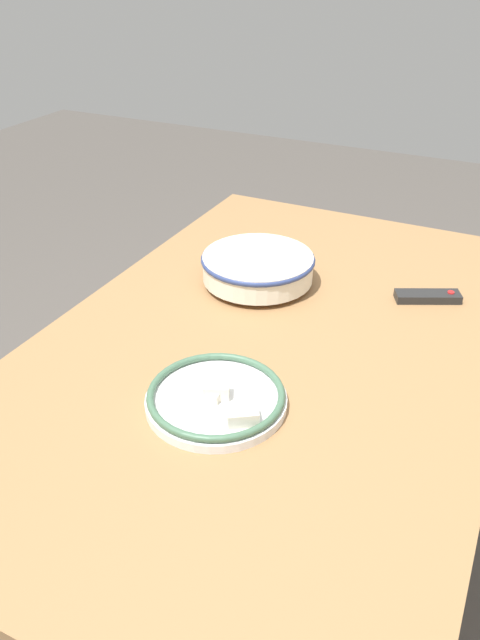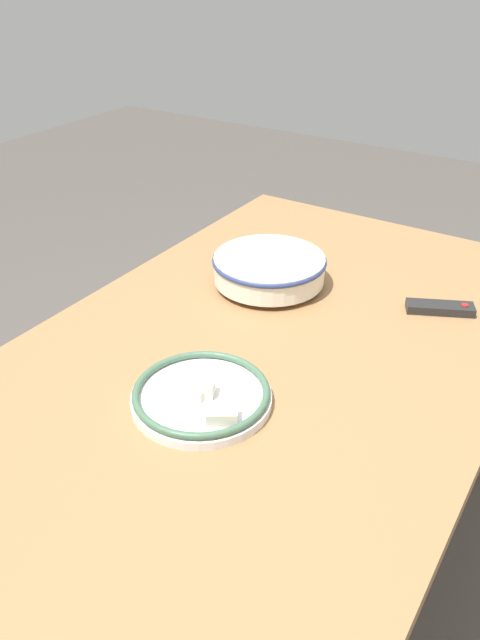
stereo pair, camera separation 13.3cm
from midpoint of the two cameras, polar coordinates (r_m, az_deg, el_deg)
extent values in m
plane|color=#4C4742|center=(1.86, 0.13, -21.42)|extent=(8.00, 8.00, 0.00)
cube|color=olive|center=(1.35, 0.16, -2.54)|extent=(1.52, 0.95, 0.04)
cylinder|color=olive|center=(2.22, -1.52, 1.00)|extent=(0.06, 0.06, 0.71)
cylinder|color=olive|center=(2.04, 19.10, -4.08)|extent=(0.06, 0.06, 0.71)
cylinder|color=silver|center=(1.55, -0.84, 3.54)|extent=(0.12, 0.12, 0.01)
cylinder|color=silver|center=(1.54, -0.85, 4.79)|extent=(0.27, 0.27, 0.06)
cylinder|color=#C67A33|center=(1.54, -0.85, 4.63)|extent=(0.24, 0.24, 0.05)
torus|color=navy|center=(1.53, -0.85, 5.55)|extent=(0.28, 0.28, 0.01)
cylinder|color=white|center=(1.16, -5.51, -7.49)|extent=(0.26, 0.26, 0.02)
torus|color=#42664C|center=(1.15, -5.55, -6.87)|extent=(0.26, 0.26, 0.01)
cube|color=silver|center=(1.09, -3.31, -8.87)|extent=(0.06, 0.07, 0.03)
cube|color=silver|center=(1.15, -5.55, -6.54)|extent=(0.05, 0.06, 0.03)
cube|color=silver|center=(1.15, -5.58, -6.81)|extent=(0.05, 0.03, 0.02)
cube|color=black|center=(1.53, 14.42, 2.02)|extent=(0.11, 0.16, 0.02)
cylinder|color=red|center=(1.53, 16.41, 2.37)|extent=(0.02, 0.02, 0.00)
camera|label=1|loc=(0.07, -92.86, -1.76)|focal=35.00mm
camera|label=2|loc=(0.07, 87.14, 1.76)|focal=35.00mm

